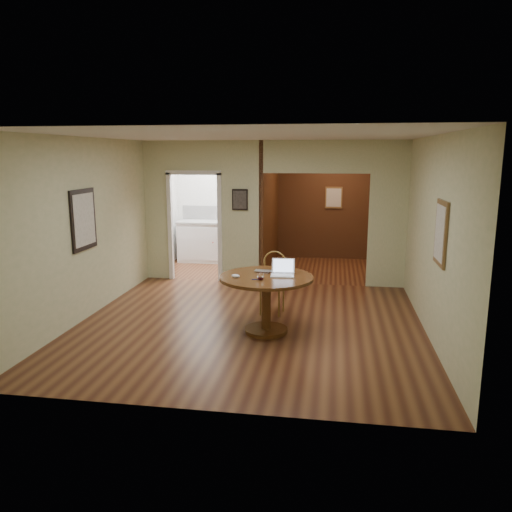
% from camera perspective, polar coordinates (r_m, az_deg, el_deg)
% --- Properties ---
extents(floor, '(5.00, 5.00, 0.00)m').
position_cam_1_polar(floor, '(7.34, -0.79, -7.91)').
color(floor, '#431F13').
rests_on(floor, ground).
extents(room_shell, '(5.20, 7.50, 5.00)m').
position_cam_1_polar(room_shell, '(10.12, -0.45, 4.99)').
color(room_shell, silver).
rests_on(room_shell, ground).
extents(dining_table, '(1.29, 1.29, 0.81)m').
position_cam_1_polar(dining_table, '(6.90, 1.18, -3.99)').
color(dining_table, '#5A3216').
rests_on(dining_table, ground).
extents(chair, '(0.46, 0.46, 0.97)m').
position_cam_1_polar(chair, '(7.78, 1.99, -2.65)').
color(chair, olive).
rests_on(chair, ground).
extents(open_laptop, '(0.33, 0.29, 0.22)m').
position_cam_1_polar(open_laptop, '(6.89, 3.08, -1.69)').
color(open_laptop, white).
rests_on(open_laptop, dining_table).
extents(closed_laptop, '(0.35, 0.24, 0.03)m').
position_cam_1_polar(closed_laptop, '(7.01, 1.12, -1.86)').
color(closed_laptop, '#B6B6BB').
rests_on(closed_laptop, dining_table).
extents(mouse, '(0.13, 0.09, 0.05)m').
position_cam_1_polar(mouse, '(6.75, -2.34, -2.30)').
color(mouse, white).
rests_on(mouse, dining_table).
extents(wine_glass, '(0.10, 0.10, 0.11)m').
position_cam_1_polar(wine_glass, '(6.62, 0.53, -2.31)').
color(wine_glass, white).
rests_on(wine_glass, dining_table).
extents(pen, '(0.15, 0.03, 0.01)m').
position_cam_1_polar(pen, '(6.65, 0.15, -2.69)').
color(pen, navy).
rests_on(pen, dining_table).
extents(kitchen_cabinet, '(2.06, 0.60, 0.94)m').
position_cam_1_polar(kitchen_cabinet, '(11.48, -3.88, 1.65)').
color(kitchen_cabinet, white).
rests_on(kitchen_cabinet, ground).
extents(grocery_bag, '(0.31, 0.27, 0.30)m').
position_cam_1_polar(grocery_bag, '(11.30, -1.61, 4.67)').
color(grocery_bag, beige).
rests_on(grocery_bag, kitchen_cabinet).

